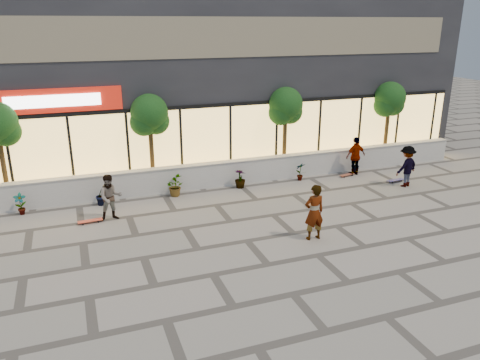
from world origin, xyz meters
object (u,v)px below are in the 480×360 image
object	(u,v)px
tree_midwest	(150,117)
skater_left	(111,198)
skater_right_near	(356,156)
skater_right_far	(407,166)
skateboard_right_near	(347,175)
skateboard_right_far	(396,180)
skater_center	(314,212)
tree_mideast	(286,108)
skateboard_left	(90,221)
skateboard_center	(312,202)
tree_east	(389,101)

from	to	relation	value
tree_midwest	skater_left	bearing A→B (deg)	-124.90
skater_right_near	skater_right_far	world-z (taller)	skater_right_near
skateboard_right_near	skater_left	bearing A→B (deg)	174.31
skateboard_right_near	skateboard_right_far	bearing A→B (deg)	-54.81
skater_center	skateboard_right_near	distance (m)	6.91
skater_left	skateboard_right_far	distance (m)	12.00
tree_midwest	skateboard_right_far	bearing A→B (deg)	-16.18
tree_midwest	tree_mideast	xyz separation A→B (m)	(6.00, 0.00, 0.00)
skater_right_far	skateboard_left	world-z (taller)	skater_right_far
skater_center	skateboard_right_far	bearing A→B (deg)	-149.26
skateboard_left	skateboard_right_near	bearing A→B (deg)	2.95
skateboard_center	skateboard_right_far	size ratio (longest dim) A/B	0.86
tree_mideast	skater_right_far	bearing A→B (deg)	-41.01
tree_east	skateboard_right_far	distance (m)	4.37
skater_center	tree_east	bearing A→B (deg)	-139.62
tree_mideast	skater_center	world-z (taller)	tree_mideast
skateboard_right_far	skater_left	bearing A→B (deg)	174.08
tree_midwest	skateboard_center	size ratio (longest dim) A/B	5.29
skateboard_right_far	skateboard_center	bearing A→B (deg)	-172.67
tree_midwest	skater_right_far	distance (m)	10.80
skater_right_near	skater_right_far	xyz separation A→B (m)	(1.12, -2.08, -0.00)
skater_right_near	skater_left	bearing A→B (deg)	1.28
skater_left	skateboard_right_far	xyz separation A→B (m)	(11.97, -0.07, -0.74)
skateboard_center	skater_right_near	bearing A→B (deg)	-7.12
tree_midwest	skateboard_left	size ratio (longest dim) A/B	4.63
tree_mideast	skateboard_center	world-z (taller)	tree_mideast
skater_right_near	skateboard_right_far	bearing A→B (deg)	120.58
skateboard_center	skateboard_right_near	size ratio (longest dim) A/B	0.92
tree_midwest	tree_mideast	size ratio (longest dim) A/B	1.00
skater_right_far	skater_right_near	bearing A→B (deg)	-76.14
tree_east	skater_right_near	bearing A→B (deg)	-151.92
tree_mideast	skater_right_far	distance (m)	5.71
tree_east	skater_left	bearing A→B (deg)	-168.14
skater_center	tree_midwest	bearing A→B (deg)	-60.35
skater_right_far	skater_center	bearing A→B (deg)	12.85
tree_midwest	skateboard_right_far	xyz separation A→B (m)	(10.00, -2.90, -2.90)
tree_east	skateboard_left	bearing A→B (deg)	-168.50
tree_mideast	skater_center	distance (m)	7.27
skater_left	skateboard_center	xyz separation A→B (m)	(7.28, -1.15, -0.74)
skateboard_center	skateboard_right_far	xyz separation A→B (m)	(4.70, 1.08, 0.00)
skater_center	skateboard_right_near	xyz separation A→B (m)	(4.54, 5.14, -0.84)
skater_right_near	skateboard_left	world-z (taller)	skater_right_near
tree_midwest	tree_east	world-z (taller)	same
tree_mideast	skateboard_right_far	bearing A→B (deg)	-35.96
tree_midwest	skater_left	world-z (taller)	tree_midwest
tree_mideast	skater_center	size ratio (longest dim) A/B	2.13
skater_center	tree_mideast	bearing A→B (deg)	-108.33
tree_mideast	skater_right_near	size ratio (longest dim) A/B	2.24
tree_midwest	skateboard_left	bearing A→B (deg)	-133.32
tree_mideast	skateboard_center	bearing A→B (deg)	-99.93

